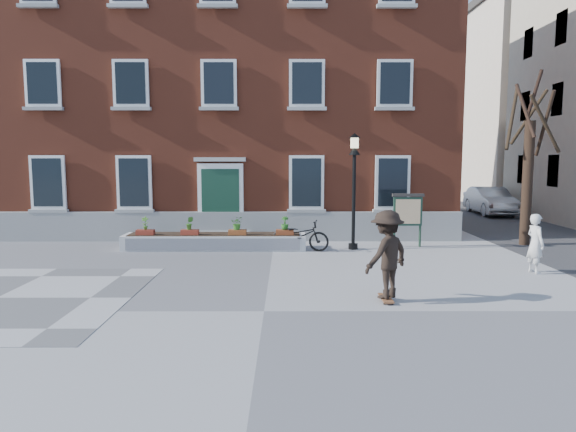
{
  "coord_description": "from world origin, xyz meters",
  "views": [
    {
      "loc": [
        0.46,
        -10.16,
        3.11
      ],
      "look_at": [
        0.5,
        4.0,
        1.5
      ],
      "focal_mm": 32.0,
      "sensor_mm": 36.0,
      "label": 1
    }
  ],
  "objects_px": {
    "bicycle": "(300,236)",
    "notice_board": "(408,211)",
    "parked_car": "(490,201)",
    "bystander": "(535,244)",
    "lamp_post": "(354,175)",
    "skateboarder": "(387,254)"
  },
  "relations": [
    {
      "from": "bicycle",
      "to": "notice_board",
      "type": "relative_size",
      "value": 1.05
    },
    {
      "from": "parked_car",
      "to": "bystander",
      "type": "relative_size",
      "value": 2.85
    },
    {
      "from": "parked_car",
      "to": "lamp_post",
      "type": "distance_m",
      "value": 14.12
    },
    {
      "from": "bystander",
      "to": "lamp_post",
      "type": "height_order",
      "value": "lamp_post"
    },
    {
      "from": "bicycle",
      "to": "bystander",
      "type": "relative_size",
      "value": 1.22
    },
    {
      "from": "bicycle",
      "to": "notice_board",
      "type": "height_order",
      "value": "notice_board"
    },
    {
      "from": "lamp_post",
      "to": "skateboarder",
      "type": "bearing_deg",
      "value": -90.92
    },
    {
      "from": "bicycle",
      "to": "bystander",
      "type": "xyz_separation_m",
      "value": [
        6.28,
        -3.35,
        0.29
      ]
    },
    {
      "from": "bicycle",
      "to": "lamp_post",
      "type": "relative_size",
      "value": 0.5
    },
    {
      "from": "bystander",
      "to": "bicycle",
      "type": "bearing_deg",
      "value": 50.68
    },
    {
      "from": "lamp_post",
      "to": "skateboarder",
      "type": "xyz_separation_m",
      "value": [
        -0.1,
        -6.35,
        -1.51
      ]
    },
    {
      "from": "bystander",
      "to": "lamp_post",
      "type": "distance_m",
      "value": 6.0
    },
    {
      "from": "bicycle",
      "to": "lamp_post",
      "type": "xyz_separation_m",
      "value": [
        1.83,
        0.28,
        2.02
      ]
    },
    {
      "from": "bicycle",
      "to": "parked_car",
      "type": "height_order",
      "value": "parked_car"
    },
    {
      "from": "bicycle",
      "to": "notice_board",
      "type": "bearing_deg",
      "value": -66.67
    },
    {
      "from": "lamp_post",
      "to": "skateboarder",
      "type": "relative_size",
      "value": 1.97
    },
    {
      "from": "parked_car",
      "to": "lamp_post",
      "type": "height_order",
      "value": "lamp_post"
    },
    {
      "from": "parked_car",
      "to": "bystander",
      "type": "distance_m",
      "value": 15.11
    },
    {
      "from": "bystander",
      "to": "parked_car",
      "type": "bearing_deg",
      "value": -28.52
    },
    {
      "from": "bicycle",
      "to": "notice_board",
      "type": "distance_m",
      "value": 3.93
    },
    {
      "from": "bystander",
      "to": "notice_board",
      "type": "distance_m",
      "value": 4.83
    },
    {
      "from": "bicycle",
      "to": "skateboarder",
      "type": "height_order",
      "value": "skateboarder"
    }
  ]
}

